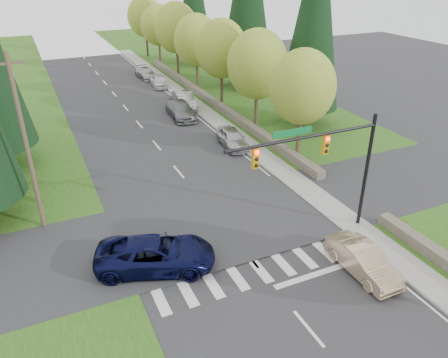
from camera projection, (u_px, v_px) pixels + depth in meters
ground at (296, 313)px, 19.27m from camera, size 120.00×120.00×0.00m
grass_east at (296, 126)px, 40.24m from camera, size 14.00×110.00×0.06m
cross_street at (221, 223)px, 25.73m from camera, size 120.00×8.00×0.10m
sidewalk_east at (227, 128)px, 39.58m from camera, size 1.80×80.00×0.13m
curb_east at (218, 130)px, 39.26m from camera, size 0.20×80.00×0.13m
stone_wall_north at (210, 99)px, 46.54m from camera, size 0.70×40.00×0.70m
traffic_signal at (327, 155)px, 22.24m from camera, size 8.70×0.37×6.80m
utility_pole at (26, 145)px, 23.08m from camera, size 1.60×0.24×10.00m
decid_tree_0 at (303, 87)px, 31.43m from camera, size 4.80×4.80×8.37m
decid_tree_1 at (258, 64)px, 37.04m from camera, size 5.20×5.20×8.80m
decid_tree_2 at (221, 49)px, 42.56m from camera, size 5.00×5.00×8.82m
decid_tree_3 at (196, 40)px, 48.37m from camera, size 5.00×5.00×8.55m
decid_tree_4 at (176, 28)px, 53.88m from camera, size 5.40×5.40×9.18m
decid_tree_5 at (158, 25)px, 59.71m from camera, size 4.80×4.80×8.30m
decid_tree_6 at (145, 17)px, 65.25m from camera, size 5.20×5.20×8.86m
conifer_e_a at (315, 13)px, 36.15m from camera, size 5.44×5.44×17.80m
sedan_champagne at (363, 260)px, 21.43m from camera, size 1.54×4.39×1.45m
suv_navy at (156, 254)px, 21.71m from camera, size 6.48×4.61×1.64m
parked_car_a at (232, 138)px, 35.67m from camera, size 2.18×4.52×1.49m
parked_car_b at (181, 110)px, 42.12m from camera, size 2.51×5.42×1.53m
parked_car_c at (184, 100)px, 44.83m from camera, size 2.21×5.01×1.60m
parked_car_d at (159, 81)px, 51.95m from camera, size 2.03×4.31×1.42m
parked_car_e at (146, 73)px, 55.73m from camera, size 2.17×4.64×1.31m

